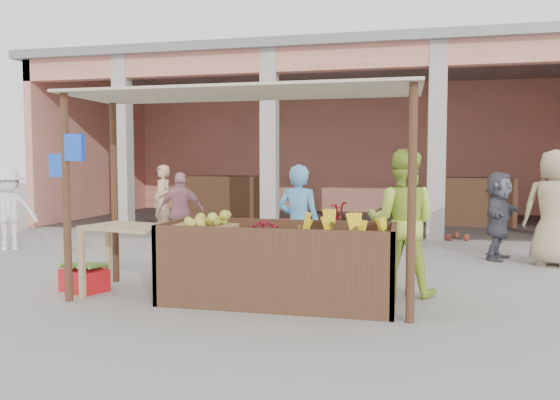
% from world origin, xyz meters
% --- Properties ---
extents(ground, '(60.00, 60.00, 0.00)m').
position_xyz_m(ground, '(0.00, 0.00, 0.00)').
color(ground, gray).
rests_on(ground, ground).
extents(market_building, '(14.40, 6.40, 4.20)m').
position_xyz_m(market_building, '(0.05, 8.93, 2.70)').
color(market_building, '#EC8C7B').
rests_on(market_building, ground).
extents(fruit_stall, '(2.60, 0.95, 0.80)m').
position_xyz_m(fruit_stall, '(0.50, 0.00, 0.40)').
color(fruit_stall, '#533421').
rests_on(fruit_stall, ground).
extents(stall_awning, '(4.09, 1.35, 2.39)m').
position_xyz_m(stall_awning, '(-0.01, 0.06, 1.98)').
color(stall_awning, '#533421').
rests_on(stall_awning, ground).
extents(banana_heap, '(1.04, 0.57, 0.19)m').
position_xyz_m(banana_heap, '(1.22, -0.03, 0.89)').
color(banana_heap, yellow).
rests_on(banana_heap, fruit_stall).
extents(melon_tray, '(0.75, 0.65, 0.20)m').
position_xyz_m(melon_tray, '(-0.41, -0.05, 0.89)').
color(melon_tray, '#A67F56').
rests_on(melon_tray, fruit_stall).
extents(berry_heap, '(0.48, 0.40, 0.15)m').
position_xyz_m(berry_heap, '(0.35, -0.01, 0.88)').
color(berry_heap, maroon).
rests_on(berry_heap, fruit_stall).
extents(side_table, '(1.15, 0.89, 0.83)m').
position_xyz_m(side_table, '(-1.32, 0.01, 0.69)').
color(side_table, tan).
rests_on(side_table, ground).
extents(papaya_pile, '(0.74, 0.42, 0.21)m').
position_xyz_m(papaya_pile, '(-1.32, 0.01, 0.94)').
color(papaya_pile, '#54902F').
rests_on(papaya_pile, side_table).
extents(red_crate, '(0.62, 0.54, 0.27)m').
position_xyz_m(red_crate, '(-1.95, 0.01, 0.14)').
color(red_crate, red).
rests_on(red_crate, ground).
extents(plantain_bundle, '(0.44, 0.30, 0.09)m').
position_xyz_m(plantain_bundle, '(-1.95, 0.01, 0.32)').
color(plantain_bundle, '#5B9134').
rests_on(plantain_bundle, red_crate).
extents(produce_sacks, '(0.99, 0.74, 0.60)m').
position_xyz_m(produce_sacks, '(2.84, 5.57, 0.30)').
color(produce_sacks, maroon).
rests_on(produce_sacks, ground).
extents(vendor_blue, '(0.68, 0.54, 1.66)m').
position_xyz_m(vendor_blue, '(0.55, 1.00, 0.83)').
color(vendor_blue, '#5AAADE').
rests_on(vendor_blue, ground).
extents(vendor_green, '(0.94, 0.62, 1.84)m').
position_xyz_m(vendor_green, '(1.85, 0.75, 0.92)').
color(vendor_green, '#B3DB41').
rests_on(vendor_green, ground).
extents(motorcycle, '(1.04, 2.10, 1.05)m').
position_xyz_m(motorcycle, '(0.46, 2.05, 0.52)').
color(motorcycle, maroon).
rests_on(motorcycle, ground).
extents(shopper_a, '(1.12, 1.03, 1.59)m').
position_xyz_m(shopper_a, '(-5.08, 2.54, 0.79)').
color(shopper_a, white).
rests_on(shopper_a, ground).
extents(shopper_b, '(0.97, 0.67, 1.50)m').
position_xyz_m(shopper_b, '(-2.04, 3.24, 0.75)').
color(shopper_b, pink).
rests_on(shopper_b, ground).
extents(shopper_c, '(1.05, 0.80, 1.97)m').
position_xyz_m(shopper_c, '(4.10, 3.09, 0.99)').
color(shopper_c, tan).
rests_on(shopper_c, ground).
extents(shopper_d, '(1.06, 1.51, 1.52)m').
position_xyz_m(shopper_d, '(3.37, 3.47, 0.76)').
color(shopper_d, '#4A4B56').
rests_on(shopper_d, ground).
extents(shopper_e, '(0.74, 0.72, 1.59)m').
position_xyz_m(shopper_e, '(-3.07, 4.66, 0.79)').
color(shopper_e, tan).
rests_on(shopper_e, ground).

